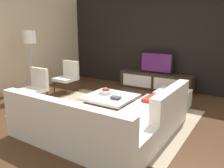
{
  "coord_description": "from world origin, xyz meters",
  "views": [
    {
      "loc": [
        2.42,
        -3.76,
        1.8
      ],
      "look_at": [
        -0.29,
        0.48,
        0.54
      ],
      "focal_mm": 36.41,
      "sensor_mm": 36.0,
      "label": 1
    }
  ],
  "objects_px": {
    "accent_chair_near": "(36,85)",
    "accent_chair_far": "(68,75)",
    "sectional_couch": "(109,123)",
    "media_console": "(155,81)",
    "television": "(156,63)",
    "coffee_table": "(110,104)",
    "ottoman": "(173,99)",
    "floor_lamp": "(29,41)",
    "fruit_bowl": "(105,91)",
    "book_stack": "(116,98)"
  },
  "relations": [
    {
      "from": "floor_lamp",
      "to": "coffee_table",
      "type": "bearing_deg",
      "value": 0.29
    },
    {
      "from": "media_console",
      "to": "accent_chair_near",
      "type": "relative_size",
      "value": 2.49
    },
    {
      "from": "book_stack",
      "to": "ottoman",
      "type": "bearing_deg",
      "value": 55.38
    },
    {
      "from": "sectional_couch",
      "to": "floor_lamp",
      "type": "relative_size",
      "value": 1.39
    },
    {
      "from": "ottoman",
      "to": "floor_lamp",
      "type": "bearing_deg",
      "value": -162.98
    },
    {
      "from": "floor_lamp",
      "to": "ottoman",
      "type": "xyz_separation_m",
      "value": [
        3.49,
        1.07,
        -1.25
      ]
    },
    {
      "from": "television",
      "to": "book_stack",
      "type": "distance_m",
      "value": 2.45
    },
    {
      "from": "accent_chair_near",
      "to": "ottoman",
      "type": "xyz_separation_m",
      "value": [
        2.78,
        1.54,
        -0.29
      ]
    },
    {
      "from": "accent_chair_far",
      "to": "fruit_bowl",
      "type": "bearing_deg",
      "value": -10.54
    },
    {
      "from": "accent_chair_far",
      "to": "book_stack",
      "type": "bearing_deg",
      "value": -11.85
    },
    {
      "from": "sectional_couch",
      "to": "coffee_table",
      "type": "relative_size",
      "value": 2.33
    },
    {
      "from": "media_console",
      "to": "floor_lamp",
      "type": "height_order",
      "value": "floor_lamp"
    },
    {
      "from": "coffee_table",
      "to": "fruit_bowl",
      "type": "height_order",
      "value": "fruit_bowl"
    },
    {
      "from": "television",
      "to": "book_stack",
      "type": "height_order",
      "value": "television"
    },
    {
      "from": "book_stack",
      "to": "coffee_table",
      "type": "bearing_deg",
      "value": 152.72
    },
    {
      "from": "sectional_couch",
      "to": "ottoman",
      "type": "relative_size",
      "value": 3.39
    },
    {
      "from": "coffee_table",
      "to": "accent_chair_near",
      "type": "relative_size",
      "value": 1.17
    },
    {
      "from": "fruit_bowl",
      "to": "coffee_table",
      "type": "bearing_deg",
      "value": -29.12
    },
    {
      "from": "coffee_table",
      "to": "fruit_bowl",
      "type": "bearing_deg",
      "value": 150.88
    },
    {
      "from": "media_console",
      "to": "television",
      "type": "distance_m",
      "value": 0.56
    },
    {
      "from": "ottoman",
      "to": "book_stack",
      "type": "xyz_separation_m",
      "value": [
        -0.81,
        -1.17,
        0.21
      ]
    },
    {
      "from": "coffee_table",
      "to": "accent_chair_near",
      "type": "distance_m",
      "value": 1.84
    },
    {
      "from": "floor_lamp",
      "to": "fruit_bowl",
      "type": "height_order",
      "value": "floor_lamp"
    },
    {
      "from": "coffee_table",
      "to": "ottoman",
      "type": "distance_m",
      "value": 1.47
    },
    {
      "from": "accent_chair_near",
      "to": "accent_chair_far",
      "type": "height_order",
      "value": "same"
    },
    {
      "from": "accent_chair_far",
      "to": "television",
      "type": "bearing_deg",
      "value": 47.37
    },
    {
      "from": "accent_chair_near",
      "to": "accent_chair_far",
      "type": "distance_m",
      "value": 1.28
    },
    {
      "from": "floor_lamp",
      "to": "sectional_couch",
      "type": "bearing_deg",
      "value": -17.36
    },
    {
      "from": "sectional_couch",
      "to": "floor_lamp",
      "type": "distance_m",
      "value": 3.43
    },
    {
      "from": "sectional_couch",
      "to": "accent_chair_far",
      "type": "bearing_deg",
      "value": 145.32
    },
    {
      "from": "accent_chair_near",
      "to": "ottoman",
      "type": "relative_size",
      "value": 1.24
    },
    {
      "from": "ottoman",
      "to": "book_stack",
      "type": "distance_m",
      "value": 1.44
    },
    {
      "from": "media_console",
      "to": "accent_chair_far",
      "type": "xyz_separation_m",
      "value": [
        -2.04,
        -1.51,
        0.24
      ]
    },
    {
      "from": "ottoman",
      "to": "book_stack",
      "type": "height_order",
      "value": "book_stack"
    },
    {
      "from": "floor_lamp",
      "to": "accent_chair_far",
      "type": "height_order",
      "value": "floor_lamp"
    },
    {
      "from": "accent_chair_near",
      "to": "book_stack",
      "type": "relative_size",
      "value": 4.29
    },
    {
      "from": "fruit_bowl",
      "to": "accent_chair_far",
      "type": "xyz_separation_m",
      "value": [
        -1.76,
        0.69,
        0.06
      ]
    },
    {
      "from": "accent_chair_near",
      "to": "coffee_table",
      "type": "bearing_deg",
      "value": 7.53
    },
    {
      "from": "sectional_couch",
      "to": "book_stack",
      "type": "relative_size",
      "value": 11.7
    },
    {
      "from": "media_console",
      "to": "book_stack",
      "type": "height_order",
      "value": "media_console"
    },
    {
      "from": "television",
      "to": "coffee_table",
      "type": "height_order",
      "value": "television"
    },
    {
      "from": "sectional_couch",
      "to": "accent_chair_near",
      "type": "relative_size",
      "value": 2.73
    },
    {
      "from": "floor_lamp",
      "to": "accent_chair_far",
      "type": "bearing_deg",
      "value": 56.37
    },
    {
      "from": "television",
      "to": "accent_chair_near",
      "type": "relative_size",
      "value": 1.14
    },
    {
      "from": "media_console",
      "to": "sectional_couch",
      "type": "distance_m",
      "value": 3.31
    },
    {
      "from": "coffee_table",
      "to": "ottoman",
      "type": "xyz_separation_m",
      "value": [
        1.03,
        1.06,
        -0.0
      ]
    },
    {
      "from": "coffee_table",
      "to": "accent_chair_far",
      "type": "distance_m",
      "value": 2.11
    },
    {
      "from": "accent_chair_near",
      "to": "accent_chair_far",
      "type": "relative_size",
      "value": 1.0
    },
    {
      "from": "ottoman",
      "to": "book_stack",
      "type": "bearing_deg",
      "value": -124.62
    },
    {
      "from": "media_console",
      "to": "television",
      "type": "xyz_separation_m",
      "value": [
        0.0,
        0.0,
        0.56
      ]
    }
  ]
}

